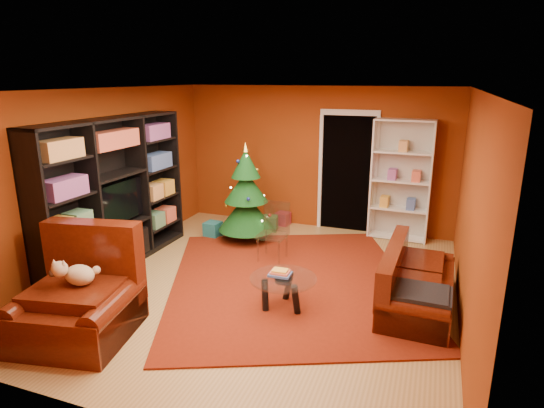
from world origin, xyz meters
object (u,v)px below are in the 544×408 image
(christmas_tree, at_px, (246,194))
(white_bookshelf, at_px, (401,181))
(gift_box_green, at_px, (270,223))
(sofa, at_px, (419,277))
(acrylic_chair, at_px, (272,235))
(dog, at_px, (80,275))
(coffee_table, at_px, (283,293))
(media_unit, at_px, (115,194))
(rug, at_px, (290,281))
(gift_box_red, at_px, (283,219))
(gift_box_teal, at_px, (213,229))
(armchair, at_px, (75,297))

(christmas_tree, xyz_separation_m, white_bookshelf, (2.44, 1.02, 0.20))
(white_bookshelf, bearing_deg, gift_box_green, -168.26)
(sofa, height_order, acrylic_chair, acrylic_chair)
(dog, bearing_deg, gift_box_green, 69.61)
(acrylic_chair, bearing_deg, dog, -113.51)
(acrylic_chair, bearing_deg, coffee_table, -64.18)
(media_unit, distance_m, white_bookshelf, 4.64)
(rug, distance_m, gift_box_red, 2.54)
(dog, bearing_deg, gift_box_teal, 81.93)
(christmas_tree, distance_m, sofa, 3.27)
(coffee_table, bearing_deg, gift_box_red, 108.79)
(media_unit, distance_m, christmas_tree, 2.14)
(gift_box_teal, distance_m, gift_box_green, 1.07)
(gift_box_green, bearing_deg, sofa, -37.27)
(rug, xyz_separation_m, gift_box_green, (-1.04, 1.98, 0.12))
(gift_box_green, distance_m, coffee_table, 2.96)
(christmas_tree, relative_size, sofa, 0.98)
(gift_box_red, bearing_deg, sofa, -43.42)
(rug, relative_size, gift_box_teal, 14.15)
(gift_box_green, relative_size, acrylic_chair, 0.33)
(acrylic_chair, bearing_deg, gift_box_green, 112.74)
(white_bookshelf, distance_m, sofa, 2.57)
(armchair, bearing_deg, gift_box_red, 68.58)
(christmas_tree, bearing_deg, gift_box_green, 73.71)
(acrylic_chair, bearing_deg, sofa, -17.71)
(gift_box_teal, bearing_deg, gift_box_green, 38.40)
(christmas_tree, distance_m, armchair, 3.48)
(gift_box_teal, height_order, dog, dog)
(media_unit, height_order, white_bookshelf, media_unit)
(media_unit, relative_size, gift_box_green, 10.61)
(rug, distance_m, dog, 2.75)
(media_unit, relative_size, sofa, 1.63)
(white_bookshelf, height_order, sofa, white_bookshelf)
(media_unit, xyz_separation_m, white_bookshelf, (3.83, 2.63, -0.06))
(gift_box_teal, bearing_deg, sofa, -21.56)
(media_unit, xyz_separation_m, acrylic_chair, (2.11, 0.92, -0.69))
(media_unit, bearing_deg, coffee_table, -8.86)
(rug, xyz_separation_m, armchair, (-1.76, -2.09, 0.47))
(christmas_tree, relative_size, white_bookshelf, 0.81)
(gift_box_teal, distance_m, sofa, 3.83)
(rug, height_order, gift_box_red, gift_box_red)
(rug, height_order, christmas_tree, christmas_tree)
(coffee_table, bearing_deg, dog, -145.09)
(christmas_tree, bearing_deg, media_unit, -130.78)
(media_unit, height_order, gift_box_red, media_unit)
(christmas_tree, height_order, acrylic_chair, christmas_tree)
(gift_box_green, bearing_deg, media_unit, -124.95)
(gift_box_red, bearing_deg, acrylic_chair, -76.47)
(gift_box_red, distance_m, coffee_table, 3.28)
(gift_box_teal, height_order, acrylic_chair, acrylic_chair)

